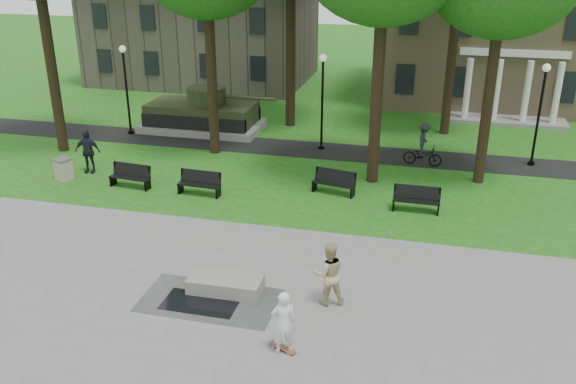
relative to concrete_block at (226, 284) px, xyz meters
name	(u,v)px	position (x,y,z in m)	size (l,w,h in m)	color
ground	(234,265)	(-0.26, 1.60, -0.24)	(120.00, 120.00, 0.00)	#1A5514
plaza	(171,360)	(-0.26, -3.40, -0.23)	(22.00, 16.00, 0.02)	gray
footpath	(310,150)	(-0.26, 13.60, -0.24)	(44.00, 2.60, 0.01)	black
building_right	(508,30)	(9.74, 27.60, 4.10)	(17.00, 12.00, 8.60)	#9E8460
building_left	(205,30)	(-11.26, 28.10, 3.35)	(15.00, 10.00, 7.20)	#4C443D
lamp_left	(126,83)	(-10.26, 13.90, 2.55)	(0.36, 0.36, 4.73)	black
lamp_mid	(322,94)	(0.24, 13.90, 2.55)	(0.36, 0.36, 4.73)	black
lamp_right	(540,107)	(10.24, 13.90, 2.55)	(0.36, 0.36, 4.73)	black
tank_monument	(203,115)	(-6.72, 15.60, 0.61)	(7.45, 3.40, 2.40)	gray
puddle	(200,303)	(-0.49, -0.82, -0.22)	(2.20, 1.20, 0.00)	black
concrete_block	(226,284)	(0.00, 0.00, 0.00)	(2.20, 1.00, 0.45)	gray
skateboard	(283,348)	(2.36, -2.34, -0.19)	(0.78, 0.20, 0.07)	brown
skateboarder	(283,323)	(2.41, -2.42, 0.66)	(0.64, 0.42, 1.77)	silver
friend_watching	(329,274)	(3.10, 0.09, 0.74)	(0.94, 0.73, 1.94)	tan
pedestrian_walker	(88,151)	(-9.33, 8.12, 0.75)	(1.16, 0.48, 1.98)	black
cyclist	(423,148)	(5.27, 12.67, 0.58)	(1.84, 1.07, 2.00)	black
park_bench_0	(131,175)	(-6.67, 6.96, 0.28)	(1.84, 0.70, 1.00)	black
park_bench_1	(200,182)	(-3.51, 6.88, 0.28)	(1.82, 0.62, 1.00)	black
park_bench_2	(334,181)	(1.84, 8.34, 0.28)	(1.85, 0.89, 1.00)	black
park_bench_3	(416,198)	(5.25, 7.32, 0.28)	(1.80, 0.53, 1.00)	black
trash_bin	(63,169)	(-9.95, 7.06, 0.24)	(0.87, 0.87, 0.96)	#AB9C8C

